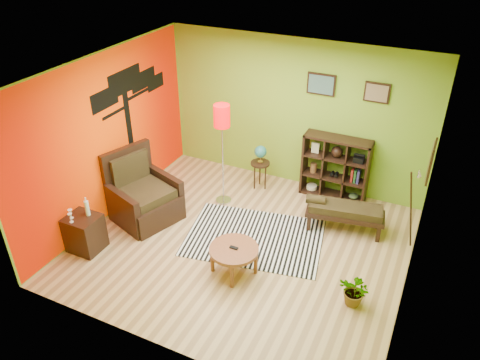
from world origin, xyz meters
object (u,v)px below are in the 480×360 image
at_px(coffee_table, 234,252).
at_px(globe_table, 260,156).
at_px(floor_lamp, 222,125).
at_px(side_cabinet, 85,233).
at_px(armchair, 143,198).
at_px(cube_shelf, 336,168).
at_px(bench, 343,210).
at_px(potted_plant, 355,294).

relative_size(coffee_table, globe_table, 0.82).
distance_m(coffee_table, floor_lamp, 2.24).
bearing_deg(side_cabinet, armchair, 75.21).
distance_m(cube_shelf, bench, 1.05).
relative_size(floor_lamp, cube_shelf, 1.57).
distance_m(coffee_table, potted_plant, 1.79).
xyz_separation_m(coffee_table, globe_table, (-0.60, 2.37, 0.29)).
bearing_deg(potted_plant, side_cabinet, -171.48).
xyz_separation_m(side_cabinet, floor_lamp, (1.34, 2.14, 1.22)).
bearing_deg(side_cabinet, bench, 32.32).
bearing_deg(side_cabinet, potted_plant, 8.52).
bearing_deg(armchair, coffee_table, -17.11).
height_order(side_cabinet, potted_plant, side_cabinet).
bearing_deg(cube_shelf, globe_table, -167.43).
distance_m(armchair, cube_shelf, 3.49).
relative_size(side_cabinet, bench, 0.69).
distance_m(armchair, potted_plant, 3.87).
distance_m(coffee_table, armchair, 2.15).
xyz_separation_m(coffee_table, cube_shelf, (0.76, 2.67, 0.22)).
height_order(cube_shelf, bench, cube_shelf).
bearing_deg(bench, globe_table, 160.03).
bearing_deg(globe_table, cube_shelf, 12.57).
relative_size(side_cabinet, potted_plant, 1.93).
bearing_deg(bench, armchair, -161.23).
bearing_deg(globe_table, side_cabinet, -121.41).
bearing_deg(armchair, cube_shelf, 35.96).
xyz_separation_m(globe_table, cube_shelf, (1.36, 0.30, -0.07)).
bearing_deg(side_cabinet, coffee_table, 11.99).
height_order(side_cabinet, floor_lamp, floor_lamp).
distance_m(side_cabinet, floor_lamp, 2.81).
distance_m(armchair, bench, 3.40).
bearing_deg(potted_plant, cube_shelf, 111.63).
xyz_separation_m(globe_table, bench, (1.77, -0.64, -0.30)).
bearing_deg(bench, cube_shelf, 113.34).
relative_size(cube_shelf, bench, 0.90).
height_order(coffee_table, armchair, armchair).
relative_size(floor_lamp, potted_plant, 3.99).
bearing_deg(coffee_table, armchair, 162.89).
bearing_deg(potted_plant, armchair, 172.34).
xyz_separation_m(side_cabinet, potted_plant, (4.13, 0.62, -0.12)).
xyz_separation_m(side_cabinet, globe_table, (1.75, 2.87, 0.37)).
bearing_deg(globe_table, potted_plant, -43.50).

